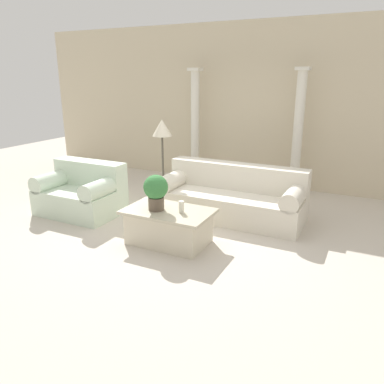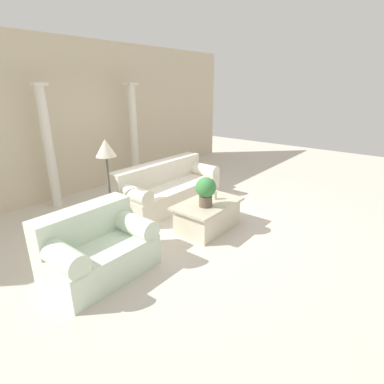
# 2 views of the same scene
# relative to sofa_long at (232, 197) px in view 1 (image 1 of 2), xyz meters

# --- Properties ---
(ground_plane) EXTENTS (16.00, 16.00, 0.00)m
(ground_plane) POSITION_rel_sofa_long_xyz_m (-0.50, -0.77, -0.34)
(ground_plane) COLOR beige
(wall_back) EXTENTS (10.00, 0.06, 3.20)m
(wall_back) POSITION_rel_sofa_long_xyz_m (-0.50, 2.06, 1.26)
(wall_back) COLOR beige
(wall_back) RESTS_ON ground_plane
(sofa_long) EXTENTS (2.27, 0.89, 0.83)m
(sofa_long) POSITION_rel_sofa_long_xyz_m (0.00, 0.00, 0.00)
(sofa_long) COLOR beige
(sofa_long) RESTS_ON ground_plane
(loveseat) EXTENTS (1.30, 0.89, 0.83)m
(loveseat) POSITION_rel_sofa_long_xyz_m (-2.28, -0.90, 0.01)
(loveseat) COLOR silver
(loveseat) RESTS_ON ground_plane
(coffee_table) EXTENTS (1.17, 0.72, 0.47)m
(coffee_table) POSITION_rel_sofa_long_xyz_m (-0.41, -1.30, -0.10)
(coffee_table) COLOR beige
(coffee_table) RESTS_ON ground_plane
(potted_plant) EXTENTS (0.33, 0.33, 0.48)m
(potted_plant) POSITION_rel_sofa_long_xyz_m (-0.56, -1.36, 0.41)
(potted_plant) COLOR brown
(potted_plant) RESTS_ON coffee_table
(pillar_candle) EXTENTS (0.07, 0.07, 0.15)m
(pillar_candle) POSITION_rel_sofa_long_xyz_m (-0.22, -1.30, 0.21)
(pillar_candle) COLOR silver
(pillar_candle) RESTS_ON coffee_table
(floor_lamp) EXTENTS (0.33, 0.33, 1.49)m
(floor_lamp) POSITION_rel_sofa_long_xyz_m (-1.31, 0.07, 0.91)
(floor_lamp) COLOR #4C473D
(floor_lamp) RESTS_ON ground_plane
(column_left) EXTENTS (0.25, 0.25, 2.33)m
(column_left) POSITION_rel_sofa_long_xyz_m (-1.46, 1.64, 0.85)
(column_left) COLOR silver
(column_left) RESTS_ON ground_plane
(column_right) EXTENTS (0.25, 0.25, 2.33)m
(column_right) POSITION_rel_sofa_long_xyz_m (0.63, 1.64, 0.85)
(column_right) COLOR silver
(column_right) RESTS_ON ground_plane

